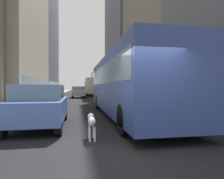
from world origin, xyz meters
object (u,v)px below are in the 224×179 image
object	(u,v)px
car_red_coupe	(94,90)
car_grey_wagon	(97,90)
pedestrian_with_handbag	(172,94)
box_truck	(92,86)
car_black_suv	(119,94)
dalmatian_dog	(92,122)
car_blue_hatchback	(40,106)
transit_bus	(126,83)
car_silver_sedan	(79,92)

from	to	relation	value
car_red_coupe	car_grey_wagon	bearing A→B (deg)	-90.00
car_grey_wagon	pedestrian_with_handbag	distance (m)	27.83
box_truck	pedestrian_with_handbag	bearing A→B (deg)	-76.70
car_black_suv	dalmatian_dog	bearing A→B (deg)	-105.75
car_blue_hatchback	dalmatian_dog	bearing A→B (deg)	-48.58
car_red_coupe	car_grey_wagon	distance (m)	5.99
box_truck	dalmatian_dog	xyz separation A→B (m)	(-2.18, -28.67, -1.15)
transit_bus	car_red_coupe	distance (m)	37.77
car_grey_wagon	dalmatian_dog	bearing A→B (deg)	-95.97
car_black_suv	box_truck	world-z (taller)	box_truck
car_red_coupe	box_truck	distance (m)	13.59
box_truck	pedestrian_with_handbag	size ratio (longest dim) A/B	4.44
pedestrian_with_handbag	dalmatian_dog	bearing A→B (deg)	-129.22
car_silver_sedan	car_black_suv	bearing A→B (deg)	-66.15
transit_bus	car_black_suv	size ratio (longest dim) A/B	2.70
car_red_coupe	box_truck	world-z (taller)	box_truck
car_grey_wagon	box_truck	distance (m)	7.70
car_blue_hatchback	car_grey_wagon	bearing A→B (deg)	80.67
car_red_coupe	car_blue_hatchback	bearing A→B (deg)	-97.95
car_black_suv	box_truck	bearing A→B (deg)	95.98
transit_bus	car_silver_sedan	world-z (taller)	transit_bus
car_blue_hatchback	car_black_suv	distance (m)	12.65
dalmatian_dog	pedestrian_with_handbag	xyz separation A→B (m)	(6.95, 8.51, 0.50)
box_truck	pedestrian_with_handbag	xyz separation A→B (m)	(4.77, -20.16, -0.65)
transit_bus	car_silver_sedan	bearing A→B (deg)	97.58
pedestrian_with_handbag	car_silver_sedan	bearing A→B (deg)	117.20
car_grey_wagon	car_silver_sedan	bearing A→B (deg)	-106.27
car_grey_wagon	box_truck	world-z (taller)	box_truck
car_silver_sedan	box_truck	xyz separation A→B (m)	(2.40, 6.22, 0.85)
car_silver_sedan	pedestrian_with_handbag	world-z (taller)	pedestrian_with_handbag
car_grey_wagon	dalmatian_dog	world-z (taller)	car_grey_wagon
car_silver_sedan	pedestrian_with_handbag	xyz separation A→B (m)	(7.17, -13.94, 0.19)
transit_bus	car_blue_hatchback	bearing A→B (deg)	-149.45
car_red_coupe	pedestrian_with_handbag	bearing A→B (deg)	-84.62
transit_bus	car_blue_hatchback	size ratio (longest dim) A/B	2.91
car_black_suv	box_truck	xyz separation A→B (m)	(-1.60, 15.27, 0.84)
transit_bus	dalmatian_dog	distance (m)	5.09
car_black_suv	pedestrian_with_handbag	distance (m)	5.83
car_silver_sedan	car_grey_wagon	distance (m)	14.27
transit_bus	car_grey_wagon	size ratio (longest dim) A/B	2.69
car_black_suv	pedestrian_with_handbag	size ratio (longest dim) A/B	2.52
dalmatian_dog	box_truck	bearing A→B (deg)	85.65
transit_bus	car_red_coupe	bearing A→B (deg)	87.57
car_black_suv	car_red_coupe	distance (m)	28.74
car_grey_wagon	dalmatian_dog	xyz separation A→B (m)	(-3.78, -36.15, -0.31)
car_silver_sedan	box_truck	distance (m)	6.72
car_silver_sedan	dalmatian_dog	size ratio (longest dim) A/B	4.06
car_blue_hatchback	car_silver_sedan	size ratio (longest dim) A/B	1.01
dalmatian_dog	car_grey_wagon	bearing A→B (deg)	84.03
car_black_suv	pedestrian_with_handbag	world-z (taller)	pedestrian_with_handbag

